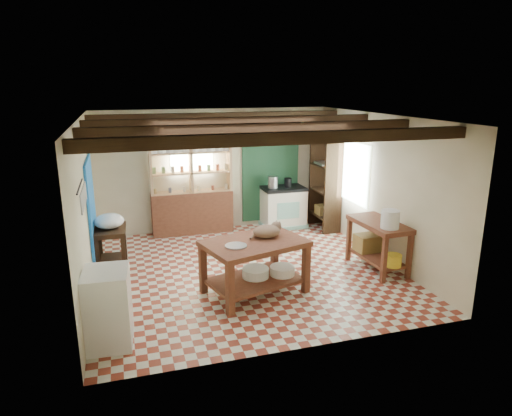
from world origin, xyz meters
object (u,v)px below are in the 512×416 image
object	(u,v)px
right_counter	(378,245)
work_table	(255,267)
prep_table	(112,249)
white_cabinet	(108,308)
cat	(267,231)
stove	(283,207)

from	to	relation	value
right_counter	work_table	bearing A→B (deg)	-176.13
prep_table	white_cabinet	world-z (taller)	white_cabinet
right_counter	cat	distance (m)	2.13
cat	stove	bearing A→B (deg)	39.29
stove	prep_table	bearing A→B (deg)	-158.60
white_cabinet	cat	xyz separation A→B (m)	(2.34, 0.96, 0.45)
right_counter	cat	world-z (taller)	cat
white_cabinet	right_counter	xyz separation A→B (m)	(4.40, 1.12, -0.05)
prep_table	right_counter	size ratio (longest dim) A/B	0.63
stove	right_counter	bearing A→B (deg)	-75.39
work_table	stove	size ratio (longest dim) A/B	1.59
right_counter	white_cabinet	bearing A→B (deg)	-168.66
work_table	right_counter	distance (m)	2.30
work_table	white_cabinet	bearing A→B (deg)	-174.06
prep_table	stove	bearing A→B (deg)	24.20
stove	prep_table	distance (m)	3.93
prep_table	right_counter	xyz separation A→B (m)	(4.38, -1.27, 0.05)
stove	right_counter	xyz separation A→B (m)	(0.73, -2.73, -0.03)
work_table	cat	xyz separation A→B (m)	(0.23, 0.12, 0.51)
stove	prep_table	xyz separation A→B (m)	(-3.65, -1.46, -0.08)
work_table	cat	world-z (taller)	cat
stove	prep_table	size ratio (longest dim) A/B	1.23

